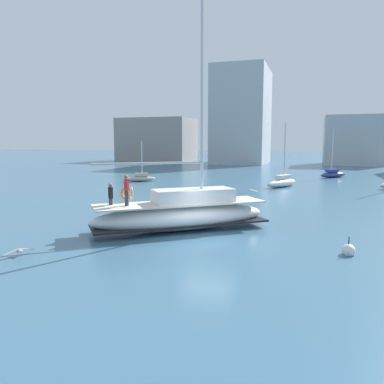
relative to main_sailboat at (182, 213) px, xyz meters
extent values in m
plane|color=#38607A|center=(1.89, -1.69, -0.91)|extent=(400.00, 400.00, 0.00)
ellipsoid|color=silver|center=(-0.06, -0.05, -0.21)|extent=(9.06, 7.78, 1.40)
cube|color=black|center=(-0.06, -0.05, -0.52)|extent=(8.92, 7.68, 0.10)
cube|color=beige|center=(-0.06, -0.05, 0.53)|extent=(8.56, 7.33, 0.08)
cube|color=silver|center=(0.51, 0.39, 0.92)|extent=(4.44, 3.97, 0.70)
cylinder|color=silver|center=(0.89, 0.69, 6.31)|extent=(0.16, 0.16, 11.48)
cylinder|color=#B7B7BC|center=(-1.39, -1.08, 2.69)|extent=(4.63, 3.62, 0.12)
cylinder|color=silver|center=(3.43, 2.66, 1.04)|extent=(0.60, 0.75, 0.06)
torus|color=orange|center=(-2.86, -0.74, 1.04)|extent=(0.64, 0.54, 0.70)
cylinder|color=#33333D|center=(-2.33, -1.81, 0.97)|extent=(0.20, 0.20, 0.80)
cube|color=red|center=(-2.33, -1.81, 1.65)|extent=(0.35, 0.38, 0.56)
sphere|color=#9E7051|center=(-2.33, -1.81, 2.04)|extent=(0.20, 0.20, 0.20)
cylinder|color=red|center=(-2.47, -1.64, 1.60)|extent=(0.09, 0.09, 0.50)
cylinder|color=red|center=(-2.20, -1.99, 1.60)|extent=(0.09, 0.09, 0.50)
cylinder|color=#33333D|center=(-3.24, -1.82, 0.75)|extent=(0.20, 0.20, 0.35)
cube|color=black|center=(-3.24, -1.82, 1.20)|extent=(0.35, 0.38, 0.56)
sphere|color=#9E7051|center=(-3.24, -1.82, 1.59)|extent=(0.20, 0.20, 0.20)
cylinder|color=black|center=(-3.37, -1.65, 1.15)|extent=(0.09, 0.09, 0.50)
cylinder|color=black|center=(-3.10, -1.99, 1.15)|extent=(0.09, 0.09, 0.50)
torus|color=silver|center=(-2.14, -1.67, 1.19)|extent=(0.51, 0.64, 0.76)
ellipsoid|color=#B7B2A8|center=(-13.19, 22.70, -0.60)|extent=(3.72, 2.86, 0.62)
cube|color=#B7B2A8|center=(-13.03, 22.81, -0.09)|extent=(1.61, 1.33, 0.40)
cylinder|color=silver|center=(-12.95, 22.86, 1.83)|extent=(0.11, 0.11, 4.23)
ellipsoid|color=white|center=(3.58, 22.06, -0.48)|extent=(3.51, 5.23, 0.85)
cube|color=white|center=(3.70, 22.29, 0.14)|extent=(1.68, 2.23, 0.40)
cylinder|color=silver|center=(3.76, 22.41, 2.84)|extent=(0.13, 0.13, 5.80)
ellipsoid|color=navy|center=(9.34, 35.28, -0.54)|extent=(3.93, 4.03, 0.74)
cube|color=navy|center=(9.18, 35.12, 0.03)|extent=(1.77, 1.80, 0.40)
cylinder|color=silver|center=(9.10, 35.03, 2.66)|extent=(0.12, 0.12, 5.66)
ellipsoid|color=silver|center=(-4.87, -6.57, -0.70)|extent=(0.40, 0.30, 0.16)
sphere|color=silver|center=(-4.69, -6.63, -0.67)|extent=(0.11, 0.11, 0.11)
cone|color=gold|center=(-4.63, -6.66, -0.68)|extent=(0.08, 0.06, 0.04)
cube|color=#9E9993|center=(-4.75, -6.26, -0.68)|extent=(0.36, 0.65, 0.16)
cube|color=#9E9993|center=(-4.98, -6.87, -0.68)|extent=(0.36, 0.65, 0.16)
sphere|color=silver|center=(8.11, -2.28, -0.74)|extent=(0.56, 0.56, 0.56)
cylinder|color=black|center=(8.11, -2.28, -0.44)|extent=(0.04, 0.04, 0.60)
cube|color=gray|center=(-31.14, 71.34, 4.43)|extent=(17.69, 12.64, 10.68)
cube|color=#B2B7BC|center=(-8.79, 67.24, 9.55)|extent=(11.31, 16.85, 20.91)
cube|color=#B2B7BC|center=(14.63, 68.34, 4.18)|extent=(11.52, 12.11, 10.18)
camera|label=1|loc=(6.50, -18.92, 3.73)|focal=35.56mm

